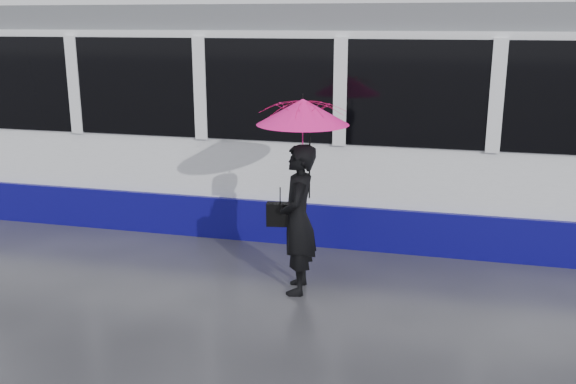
# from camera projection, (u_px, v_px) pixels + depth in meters

# --- Properties ---
(ground) EXTENTS (90.00, 90.00, 0.00)m
(ground) POSITION_uv_depth(u_px,v_px,m) (237.00, 273.00, 8.20)
(ground) COLOR #27272B
(ground) RESTS_ON ground
(rails) EXTENTS (34.00, 1.51, 0.02)m
(rails) POSITION_uv_depth(u_px,v_px,m) (285.00, 217.00, 10.54)
(rails) COLOR #3F3D38
(rails) RESTS_ON ground
(tram) EXTENTS (26.00, 2.56, 3.35)m
(tram) POSITION_uv_depth(u_px,v_px,m) (260.00, 117.00, 10.22)
(tram) COLOR white
(tram) RESTS_ON ground
(woman) EXTENTS (0.52, 0.71, 1.78)m
(woman) POSITION_uv_depth(u_px,v_px,m) (298.00, 220.00, 7.46)
(woman) COLOR black
(woman) RESTS_ON ground
(umbrella) EXTENTS (1.19, 1.19, 1.20)m
(umbrella) POSITION_uv_depth(u_px,v_px,m) (303.00, 130.00, 7.18)
(umbrella) COLOR #FF1553
(umbrella) RESTS_ON ground
(handbag) EXTENTS (0.33, 0.18, 0.46)m
(handbag) POSITION_uv_depth(u_px,v_px,m) (280.00, 214.00, 7.52)
(handbag) COLOR black
(handbag) RESTS_ON ground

